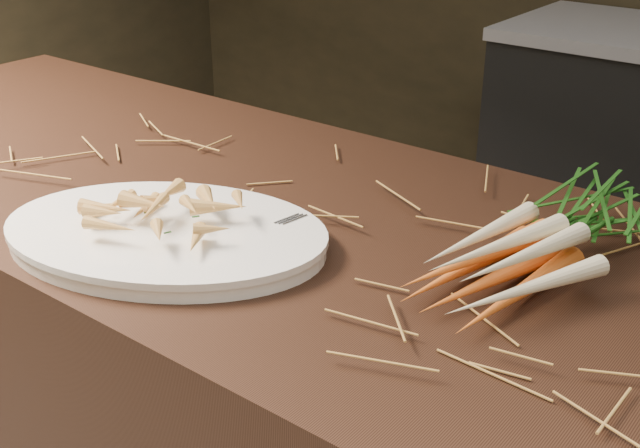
{
  "coord_description": "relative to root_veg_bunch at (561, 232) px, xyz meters",
  "views": [
    {
      "loc": [
        0.57,
        -0.5,
        1.38
      ],
      "look_at": [
        0.02,
        0.2,
        0.96
      ],
      "focal_mm": 45.0,
      "sensor_mm": 36.0,
      "label": 1
    }
  ],
  "objects": [
    {
      "name": "serving_fork",
      "position": [
        -0.28,
        -0.24,
        -0.02
      ],
      "size": [
        0.04,
        0.16,
        0.0
      ],
      "primitive_type": "cube",
      "rotation": [
        0.0,
        0.0,
        -0.17
      ],
      "color": "silver",
      "rests_on": "serving_platter"
    },
    {
      "name": "roasted_veg_heap",
      "position": [
        -0.43,
        -0.28,
        0.01
      ],
      "size": [
        0.25,
        0.22,
        0.05
      ],
      "primitive_type": null,
      "rotation": [
        0.0,
        0.0,
        0.4
      ],
      "color": "#C19143",
      "rests_on": "serving_platter"
    },
    {
      "name": "root_veg_bunch",
      "position": [
        0.0,
        0.0,
        0.0
      ],
      "size": [
        0.22,
        0.46,
        0.08
      ],
      "rotation": [
        0.0,
        0.0,
        -0.23
      ],
      "color": "orange",
      "rests_on": "main_counter"
    },
    {
      "name": "straw_bedding",
      "position": [
        -0.25,
        -0.1,
        -0.03
      ],
      "size": [
        1.4,
        0.6,
        0.02
      ],
      "primitive_type": null,
      "color": "#A16F2C",
      "rests_on": "main_counter"
    },
    {
      "name": "serving_platter",
      "position": [
        -0.43,
        -0.28,
        -0.03
      ],
      "size": [
        0.51,
        0.43,
        0.02
      ],
      "primitive_type": null,
      "rotation": [
        0.0,
        0.0,
        0.4
      ],
      "color": "white",
      "rests_on": "main_counter"
    }
  ]
}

